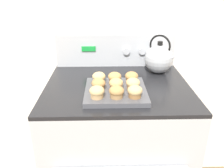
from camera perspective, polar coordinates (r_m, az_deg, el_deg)
wall_back at (r=1.49m, az=0.76°, el=16.94°), size 8.00×0.05×2.40m
stove_range at (r=1.47m, az=1.13°, el=-15.88°), size 0.74×0.68×0.88m
control_panel at (r=1.48m, az=0.85°, el=8.24°), size 0.72×0.07×0.20m
muffin_pan at (r=1.13m, az=0.88°, el=-1.76°), size 0.29×0.29×0.02m
muffin_r0_c0 at (r=1.03m, az=-3.65°, el=-1.95°), size 0.07×0.07×0.05m
muffin_r0_c1 at (r=1.03m, az=1.10°, el=-1.91°), size 0.07×0.07×0.05m
muffin_r0_c2 at (r=1.04m, az=5.54°, el=-1.82°), size 0.07×0.07×0.05m
muffin_r1_c0 at (r=1.11m, az=-3.27°, el=-0.07°), size 0.07×0.07×0.05m
muffin_r1_c1 at (r=1.11m, az=0.98°, el=-0.01°), size 0.07×0.07×0.05m
muffin_r1_c2 at (r=1.12m, az=5.07°, el=0.07°), size 0.07×0.07×0.05m
muffin_r2_c0 at (r=1.19m, az=-3.16°, el=1.58°), size 0.07×0.07×0.05m
muffin_r2_c1 at (r=1.18m, az=0.65°, el=1.56°), size 0.07×0.07×0.05m
muffin_r2_c2 at (r=1.19m, az=4.73°, el=1.67°), size 0.07×0.07×0.05m
tea_kettle at (r=1.38m, az=11.26°, el=6.04°), size 0.18×0.16×0.22m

